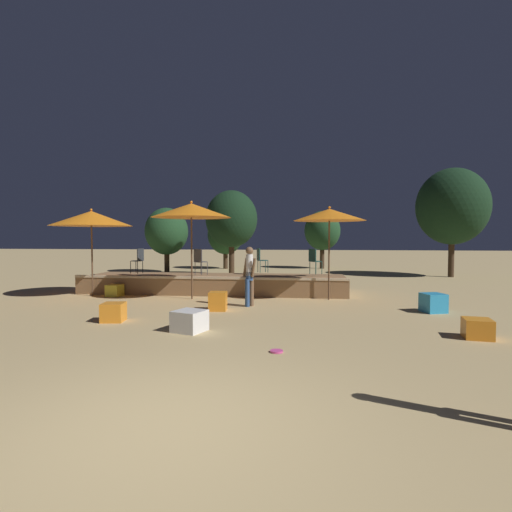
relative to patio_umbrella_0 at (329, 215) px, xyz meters
The scene contains 22 objects.
ground_plane 9.41m from the patio_umbrella_0, 103.92° to the right, with size 120.00×120.00×0.00m, color tan.
wooden_deck 4.83m from the patio_umbrella_0, 160.88° to the left, with size 9.29×2.39×0.66m.
patio_umbrella_0 is the anchor object (origin of this frame).
patio_umbrella_1 4.33m from the patio_umbrella_0, behind, with size 2.52×2.52×3.11m.
patio_umbrella_2 7.79m from the patio_umbrella_0, behind, with size 2.63×2.63×2.91m.
cube_seat_0 5.77m from the patio_umbrella_0, 60.33° to the right, with size 0.57×0.57×0.38m.
cube_seat_1 6.11m from the patio_umbrella_0, 123.84° to the right, with size 0.75×0.75×0.44m.
cube_seat_2 7.45m from the patio_umbrella_0, behind, with size 0.49×0.49×0.39m.
cube_seat_3 6.92m from the patio_umbrella_0, 142.92° to the right, with size 0.55×0.55×0.43m.
cube_seat_4 3.97m from the patio_umbrella_0, 34.70° to the right, with size 0.66×0.66×0.49m.
cube_seat_5 4.49m from the patio_umbrella_0, 143.92° to the right, with size 0.49×0.49×0.50m.
person_1 3.26m from the patio_umbrella_0, 146.84° to the right, with size 0.45×0.38×1.69m.
bistro_chair_0 6.96m from the patio_umbrella_0, behind, with size 0.42×0.42×0.90m.
bistro_chair_1 4.67m from the patio_umbrella_0, behind, with size 0.46×0.46×0.90m.
bistro_chair_2 2.19m from the patio_umbrella_0, 105.15° to the left, with size 0.48×0.48×0.90m.
bistro_chair_3 3.44m from the patio_umbrella_0, 139.81° to the left, with size 0.45×0.45×0.90m.
frisbee_disc 6.62m from the patio_umbrella_0, 101.55° to the right, with size 0.22×0.22×0.03m.
background_tree_0 8.38m from the patio_umbrella_0, 121.87° to the left, with size 2.59×2.59×4.32m.
background_tree_1 12.16m from the patio_umbrella_0, 133.73° to the left, with size 2.37×2.37×3.61m.
background_tree_2 10.42m from the patio_umbrella_0, 51.59° to the left, with size 3.42×3.42×5.37m.
background_tree_3 12.88m from the patio_umbrella_0, 88.56° to the left, with size 2.25×2.25×3.64m.
background_tree_4 13.25m from the patio_umbrella_0, 115.55° to the left, with size 2.23×2.23×3.36m.
Camera 1 is at (1.43, -3.88, 1.95)m, focal length 28.00 mm.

